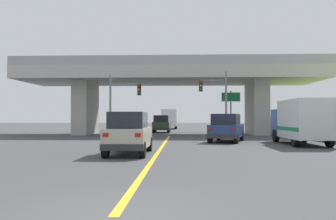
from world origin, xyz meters
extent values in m
plane|color=#424244|center=(0.00, 30.91, 0.00)|extent=(160.00, 160.00, 0.00)
cube|color=#B7B5AD|center=(0.00, 30.91, 6.06)|extent=(30.39, 8.85, 1.20)
cube|color=#A8A69F|center=(-8.91, 30.91, 2.73)|extent=(1.53, 5.31, 5.46)
cube|color=#A8A69F|center=(8.91, 30.91, 2.73)|extent=(1.53, 5.31, 5.46)
cube|color=#9EA0A5|center=(0.00, 26.64, 7.11)|extent=(30.39, 0.20, 0.90)
cube|color=#9EA0A5|center=(0.00, 35.19, 7.11)|extent=(30.39, 0.20, 0.90)
cube|color=yellow|center=(0.00, 13.91, 0.00)|extent=(0.20, 27.82, 0.01)
cube|color=#B7B29E|center=(-1.32, 10.81, 0.81)|extent=(1.82, 4.34, 0.90)
cube|color=#1E232D|center=(-1.32, 10.48, 1.64)|extent=(1.60, 2.38, 0.76)
cube|color=#2D2D30|center=(-1.32, 8.69, 0.50)|extent=(1.85, 0.20, 0.28)
cube|color=red|center=(-2.00, 8.62, 1.03)|extent=(0.24, 0.06, 0.16)
cube|color=red|center=(-0.64, 8.62, 1.03)|extent=(0.24, 0.06, 0.16)
cylinder|color=black|center=(-2.13, 12.42, 0.36)|extent=(0.26, 0.72, 0.72)
cylinder|color=black|center=(-0.51, 12.42, 0.36)|extent=(0.26, 0.72, 0.72)
cylinder|color=black|center=(-2.13, 9.19, 0.36)|extent=(0.26, 0.72, 0.72)
cylinder|color=black|center=(-0.51, 9.19, 0.36)|extent=(0.26, 0.72, 0.72)
cube|color=navy|center=(4.45, 19.75, 0.81)|extent=(3.12, 4.80, 0.90)
cube|color=#1E232D|center=(4.35, 19.43, 1.64)|extent=(2.34, 2.82, 0.76)
cube|color=#2D2D30|center=(3.85, 17.67, 0.50)|extent=(1.99, 0.75, 0.28)
cube|color=red|center=(3.12, 17.81, 1.03)|extent=(0.25, 0.12, 0.16)
cube|color=red|center=(4.55, 17.40, 1.03)|extent=(0.25, 0.12, 0.16)
cylinder|color=black|center=(4.05, 21.60, 0.36)|extent=(0.45, 0.76, 0.72)
cylinder|color=black|center=(5.76, 21.11, 0.36)|extent=(0.45, 0.76, 0.72)
cylinder|color=black|center=(3.13, 18.40, 0.36)|extent=(0.45, 0.76, 0.72)
cylinder|color=black|center=(4.84, 17.91, 0.36)|extent=(0.45, 0.76, 0.72)
cube|color=navy|center=(8.96, 19.74, 1.40)|extent=(2.20, 2.00, 1.90)
cube|color=silver|center=(8.96, 16.44, 1.67)|extent=(2.31, 4.60, 2.43)
cube|color=#197F4C|center=(8.96, 16.44, 1.06)|extent=(2.33, 4.51, 0.24)
cylinder|color=black|center=(7.96, 19.74, 0.45)|extent=(0.30, 0.90, 0.90)
cylinder|color=black|center=(9.96, 19.74, 0.45)|extent=(0.30, 0.90, 0.90)
cylinder|color=black|center=(7.96, 15.29, 0.45)|extent=(0.30, 0.90, 0.90)
cylinder|color=black|center=(9.96, 15.29, 0.45)|extent=(0.30, 0.90, 0.90)
cube|color=#2D4C33|center=(-1.18, 35.44, 0.81)|extent=(1.89, 4.42, 0.90)
cube|color=#1E232D|center=(-1.18, 35.11, 1.64)|extent=(1.66, 2.43, 0.76)
cube|color=#2D2D30|center=(-1.18, 33.28, 0.50)|extent=(1.93, 0.20, 0.28)
cube|color=red|center=(-1.89, 33.21, 1.03)|extent=(0.24, 0.06, 0.16)
cube|color=red|center=(-0.47, 33.21, 1.03)|extent=(0.24, 0.06, 0.16)
cylinder|color=black|center=(-2.03, 37.10, 0.36)|extent=(0.26, 0.72, 0.72)
cylinder|color=black|center=(-0.34, 37.10, 0.36)|extent=(0.26, 0.72, 0.72)
cylinder|color=black|center=(-2.03, 33.78, 0.36)|extent=(0.26, 0.72, 0.72)
cylinder|color=black|center=(-0.34, 33.78, 0.36)|extent=(0.26, 0.72, 0.72)
cylinder|color=slate|center=(5.06, 25.04, 2.90)|extent=(0.18, 0.18, 5.81)
cylinder|color=slate|center=(3.96, 25.04, 5.01)|extent=(2.20, 0.12, 0.12)
cube|color=#232326|center=(2.86, 25.04, 4.53)|extent=(0.32, 0.26, 0.96)
sphere|color=red|center=(2.86, 24.89, 4.83)|extent=(0.16, 0.16, 0.16)
sphere|color=gold|center=(2.86, 24.89, 4.53)|extent=(0.16, 0.16, 0.16)
sphere|color=green|center=(2.86, 24.89, 4.23)|extent=(0.16, 0.16, 0.16)
cylinder|color=slate|center=(-5.06, 24.71, 2.76)|extent=(0.18, 0.18, 5.51)
cylinder|color=slate|center=(-3.79, 24.71, 4.66)|extent=(2.54, 0.12, 0.12)
cube|color=black|center=(-2.52, 24.71, 4.18)|extent=(0.32, 0.26, 0.96)
sphere|color=red|center=(-2.52, 24.56, 4.48)|extent=(0.16, 0.16, 0.16)
sphere|color=gold|center=(-2.52, 24.56, 4.18)|extent=(0.16, 0.16, 0.16)
sphere|color=green|center=(-2.52, 24.56, 3.88)|extent=(0.16, 0.16, 0.16)
cylinder|color=slate|center=(5.99, 28.91, 2.19)|extent=(0.14, 0.14, 4.38)
cube|color=#146638|center=(5.99, 28.85, 3.77)|extent=(1.76, 0.08, 0.83)
cube|color=white|center=(5.99, 28.84, 3.77)|extent=(1.84, 0.04, 0.91)
cube|color=silver|center=(-0.74, 52.22, 1.40)|extent=(2.20, 2.00, 1.90)
cube|color=silver|center=(-0.74, 48.84, 1.72)|extent=(2.31, 4.76, 2.53)
cube|color=#B26619|center=(-0.74, 48.84, 1.08)|extent=(2.33, 4.67, 0.24)
cylinder|color=black|center=(-1.74, 52.22, 0.45)|extent=(0.30, 0.90, 0.90)
cylinder|color=black|center=(0.26, 52.22, 0.45)|extent=(0.30, 0.90, 0.90)
cylinder|color=black|center=(-1.74, 47.64, 0.45)|extent=(0.30, 0.90, 0.90)
cylinder|color=black|center=(0.26, 47.64, 0.45)|extent=(0.30, 0.90, 0.90)
camera|label=1|loc=(1.21, -6.30, 1.76)|focal=38.26mm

